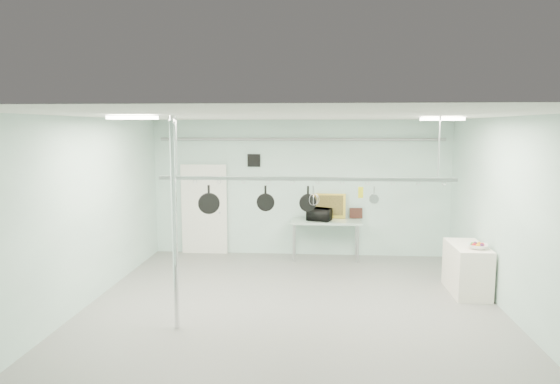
# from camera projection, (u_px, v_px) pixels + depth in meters

# --- Properties ---
(floor) EXTENTS (8.00, 8.00, 0.00)m
(floor) POSITION_uv_depth(u_px,v_px,m) (291.00, 316.00, 8.04)
(floor) COLOR gray
(floor) RESTS_ON ground
(ceiling) EXTENTS (7.00, 8.00, 0.02)m
(ceiling) POSITION_uv_depth(u_px,v_px,m) (292.00, 116.00, 7.62)
(ceiling) COLOR silver
(ceiling) RESTS_ON back_wall
(back_wall) EXTENTS (7.00, 0.02, 3.20)m
(back_wall) POSITION_uv_depth(u_px,v_px,m) (300.00, 188.00, 11.77)
(back_wall) COLOR silver
(back_wall) RESTS_ON floor
(right_wall) EXTENTS (0.02, 8.00, 3.20)m
(right_wall) POSITION_uv_depth(u_px,v_px,m) (521.00, 222.00, 7.57)
(right_wall) COLOR silver
(right_wall) RESTS_ON floor
(door) EXTENTS (1.10, 0.10, 2.20)m
(door) POSITION_uv_depth(u_px,v_px,m) (204.00, 210.00, 11.97)
(door) COLOR silver
(door) RESTS_ON floor
(wall_vent) EXTENTS (0.30, 0.04, 0.30)m
(wall_vent) POSITION_uv_depth(u_px,v_px,m) (254.00, 160.00, 11.75)
(wall_vent) COLOR black
(wall_vent) RESTS_ON back_wall
(conduit_pipe) EXTENTS (6.60, 0.07, 0.07)m
(conduit_pipe) POSITION_uv_depth(u_px,v_px,m) (300.00, 139.00, 11.54)
(conduit_pipe) COLOR gray
(conduit_pipe) RESTS_ON back_wall
(chrome_pole) EXTENTS (0.08, 0.08, 3.20)m
(chrome_pole) POSITION_uv_depth(u_px,v_px,m) (175.00, 224.00, 7.36)
(chrome_pole) COLOR silver
(chrome_pole) RESTS_ON floor
(prep_table) EXTENTS (1.60, 0.70, 0.91)m
(prep_table) POSITION_uv_depth(u_px,v_px,m) (326.00, 223.00, 11.44)
(prep_table) COLOR #99B5A8
(prep_table) RESTS_ON floor
(side_cabinet) EXTENTS (0.60, 1.20, 0.90)m
(side_cabinet) POSITION_uv_depth(u_px,v_px,m) (467.00, 269.00, 9.13)
(side_cabinet) COLOR white
(side_cabinet) RESTS_ON floor
(pot_rack) EXTENTS (4.80, 0.06, 1.00)m
(pot_rack) POSITION_uv_depth(u_px,v_px,m) (305.00, 177.00, 8.03)
(pot_rack) COLOR #B7B7BC
(pot_rack) RESTS_ON ceiling
(light_panel_left) EXTENTS (0.65, 0.30, 0.05)m
(light_panel_left) POSITION_uv_depth(u_px,v_px,m) (133.00, 118.00, 7.00)
(light_panel_left) COLOR white
(light_panel_left) RESTS_ON ceiling
(light_panel_right) EXTENTS (0.65, 0.30, 0.05)m
(light_panel_right) POSITION_uv_depth(u_px,v_px,m) (442.00, 119.00, 8.04)
(light_panel_right) COLOR white
(light_panel_right) RESTS_ON ceiling
(microwave) EXTENTS (0.61, 0.52, 0.29)m
(microwave) POSITION_uv_depth(u_px,v_px,m) (319.00, 214.00, 11.39)
(microwave) COLOR black
(microwave) RESTS_ON prep_table
(coffee_canister) EXTENTS (0.18, 0.18, 0.21)m
(coffee_canister) POSITION_uv_depth(u_px,v_px,m) (321.00, 217.00, 11.28)
(coffee_canister) COLOR white
(coffee_canister) RESTS_ON prep_table
(painting_large) EXTENTS (0.78, 0.15, 0.58)m
(painting_large) POSITION_uv_depth(u_px,v_px,m) (329.00, 206.00, 11.69)
(painting_large) COLOR gold
(painting_large) RESTS_ON prep_table
(painting_small) EXTENTS (0.31, 0.10, 0.25)m
(painting_small) POSITION_uv_depth(u_px,v_px,m) (356.00, 213.00, 11.66)
(painting_small) COLOR black
(painting_small) RESTS_ON prep_table
(fruit_bowl) EXTENTS (0.44, 0.44, 0.09)m
(fruit_bowl) POSITION_uv_depth(u_px,v_px,m) (477.00, 246.00, 8.78)
(fruit_bowl) COLOR white
(fruit_bowl) RESTS_ON side_cabinet
(skillet_left) EXTENTS (0.36, 0.15, 0.48)m
(skillet_left) POSITION_uv_depth(u_px,v_px,m) (209.00, 200.00, 8.20)
(skillet_left) COLOR black
(skillet_left) RESTS_ON pot_rack
(skillet_mid) EXTENTS (0.29, 0.07, 0.41)m
(skillet_mid) POSITION_uv_depth(u_px,v_px,m) (265.00, 198.00, 8.12)
(skillet_mid) COLOR black
(skillet_mid) RESTS_ON pot_rack
(skillet_right) EXTENTS (0.29, 0.15, 0.40)m
(skillet_right) POSITION_uv_depth(u_px,v_px,m) (308.00, 198.00, 8.07)
(skillet_right) COLOR black
(skillet_right) RESTS_ON pot_rack
(whisk) EXTENTS (0.21, 0.21, 0.34)m
(whisk) POSITION_uv_depth(u_px,v_px,m) (313.00, 196.00, 8.06)
(whisk) COLOR silver
(whisk) RESTS_ON pot_rack
(grater) EXTENTS (0.08, 0.03, 0.20)m
(grater) POSITION_uv_depth(u_px,v_px,m) (361.00, 192.00, 7.99)
(grater) COLOR gold
(grater) RESTS_ON pot_rack
(saucepan) EXTENTS (0.17, 0.13, 0.27)m
(saucepan) POSITION_uv_depth(u_px,v_px,m) (374.00, 195.00, 7.98)
(saucepan) COLOR #B3B2B7
(saucepan) RESTS_ON pot_rack
(fruit_cluster) EXTENTS (0.24, 0.24, 0.09)m
(fruit_cluster) POSITION_uv_depth(u_px,v_px,m) (478.00, 244.00, 8.77)
(fruit_cluster) COLOR #B51016
(fruit_cluster) RESTS_ON fruit_bowl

